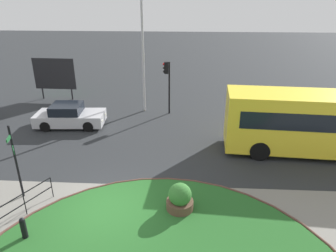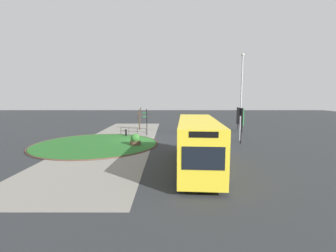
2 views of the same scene
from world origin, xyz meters
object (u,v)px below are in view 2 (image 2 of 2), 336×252
billboard_left (240,117)px  street_tree_bare (139,119)px  signpost_directional (147,120)px  car_near_lane (198,123)px  lamppost_tall (241,95)px  traffic_light_near (241,118)px  bus_yellow (197,142)px  car_far_lane (206,129)px  planter_near_signpost (135,140)px  bollard_foreground (126,133)px

billboard_left → street_tree_bare: size_ratio=1.00×
signpost_directional → street_tree_bare: bearing=-162.0°
car_near_lane → lamppost_tall: size_ratio=0.45×
signpost_directional → traffic_light_near: (5.42, 10.05, 0.82)m
signpost_directional → bus_yellow: signpost_directional is taller
car_far_lane → car_near_lane: bearing=177.1°
signpost_directional → planter_near_signpost: (6.54, -0.51, -1.31)m
signpost_directional → traffic_light_near: size_ratio=0.89×
planter_near_signpost → signpost_directional: bearing=175.5°
bollard_foreground → traffic_light_near: traffic_light_near is taller
lamppost_tall → planter_near_signpost: size_ratio=7.73×
billboard_left → street_tree_bare: street_tree_bare is taller
bus_yellow → traffic_light_near: bearing=150.4°
bus_yellow → car_far_lane: bearing=172.6°
bollard_foreground → car_far_lane: (-1.88, 9.86, 0.19)m
bollard_foreground → street_tree_bare: street_tree_bare is taller
car_near_lane → planter_near_signpost: (14.57, -7.95, -0.14)m
bollard_foreground → traffic_light_near: (4.15, 12.42, 2.20)m
car_far_lane → billboard_left: bearing=115.3°
bus_yellow → bollard_foreground: bearing=-146.3°
car_near_lane → street_tree_bare: (3.56, -8.89, 0.95)m
car_near_lane → billboard_left: bearing=-127.3°
street_tree_bare → traffic_light_near: bearing=49.3°
lamppost_tall → car_near_lane: bearing=-165.4°
street_tree_bare → billboard_left: bearing=86.1°
billboard_left → traffic_light_near: bearing=-14.9°
bus_yellow → street_tree_bare: street_tree_bare is taller
billboard_left → lamppost_tall: bearing=-15.1°
car_near_lane → street_tree_bare: street_tree_bare is taller
lamppost_tall → car_far_lane: bearing=-145.5°
car_far_lane → planter_near_signpost: car_far_lane is taller
bus_yellow → car_far_lane: 14.51m
car_near_lane → lamppost_tall: bearing=-162.2°
billboard_left → car_near_lane: bearing=-128.5°
signpost_directional → traffic_light_near: 11.45m
car_near_lane → car_far_lane: (7.41, 0.06, -0.02)m
billboard_left → planter_near_signpost: billboard_left is taller
bollard_foreground → billboard_left: 15.93m
traffic_light_near → car_near_lane: bearing=2.4°
car_far_lane → lamppost_tall: lamppost_tall is taller
car_far_lane → traffic_light_near: 6.85m
signpost_directional → bus_yellow: bearing=18.9°
bus_yellow → car_far_lane: bus_yellow is taller
street_tree_bare → car_near_lane: bearing=111.8°
planter_near_signpost → street_tree_bare: bearing=-175.1°
bollard_foreground → billboard_left: bearing=107.5°
billboard_left → car_far_lane: bearing=-59.3°
bollard_foreground → street_tree_bare: size_ratio=0.28×
car_far_lane → planter_near_signpost: size_ratio=3.63×
car_near_lane → lamppost_tall: (11.80, 3.08, 4.24)m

